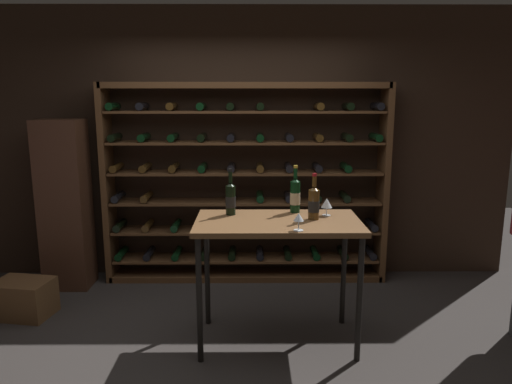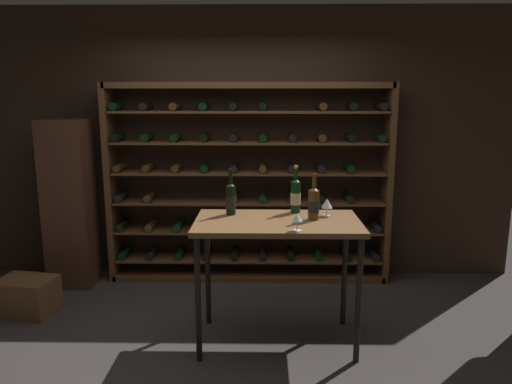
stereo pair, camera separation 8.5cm
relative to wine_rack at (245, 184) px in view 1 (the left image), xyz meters
name	(u,v)px [view 1 (the left image)]	position (x,y,z in m)	size (l,w,h in m)	color
ground_plane	(235,346)	(-0.06, -1.43, -1.01)	(9.28, 9.28, 0.00)	#383330
back_wall	(239,145)	(-0.06, 0.21, 0.39)	(5.74, 0.10, 2.80)	#332319
wine_rack	(245,184)	(0.00, 0.00, 0.00)	(2.90, 0.32, 2.04)	brown
tasting_table	(278,234)	(0.27, -1.34, -0.13)	(1.25, 0.70, 0.99)	brown
wine_crate	(23,298)	(-1.94, -0.88, -0.85)	(0.48, 0.34, 0.32)	brown
display_cabinet	(65,205)	(-1.79, -0.20, -0.17)	(0.44, 0.36, 1.69)	#4C2D1E
wine_bottle_black_capsule	(231,198)	(-0.10, -1.16, 0.10)	(0.08, 0.08, 0.37)	black
wine_bottle_red_label	(314,203)	(0.54, -1.31, 0.10)	(0.09, 0.09, 0.35)	#4C3314
wine_bottle_green_slim	(295,195)	(0.42, -1.08, 0.11)	(0.08, 0.08, 0.38)	black
wine_glass_stemmed_left	(299,218)	(0.40, -1.62, 0.06)	(0.07, 0.07, 0.13)	silver
wine_glass_stemmed_right	(327,204)	(0.66, -1.20, 0.07)	(0.09, 0.09, 0.14)	silver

